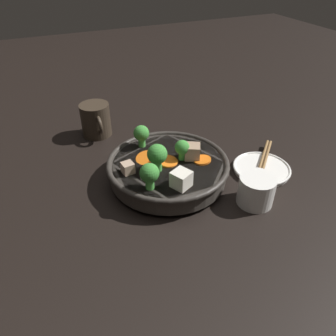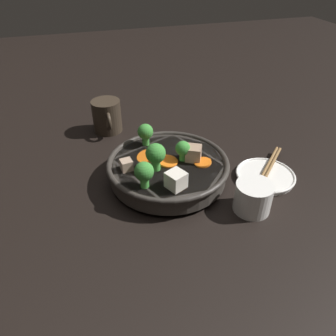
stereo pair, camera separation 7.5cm
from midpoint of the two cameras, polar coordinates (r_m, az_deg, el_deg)
ground_plane at (r=0.77m, az=-2.79°, el=-2.11°), size 3.00×3.00×0.00m
stirfry_bowl at (r=0.74m, az=-2.95°, el=0.08°), size 0.28×0.28×0.11m
side_saucer at (r=0.81m, az=13.47°, el=-0.20°), size 0.14×0.14×0.01m
tea_cup at (r=0.70m, az=12.19°, el=-3.90°), size 0.08×0.08×0.06m
dark_mug at (r=0.95m, az=-14.68°, el=8.02°), size 0.11×0.08×0.09m
chopsticks_pair at (r=0.80m, az=13.56°, el=0.35°), size 0.18×0.18×0.01m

